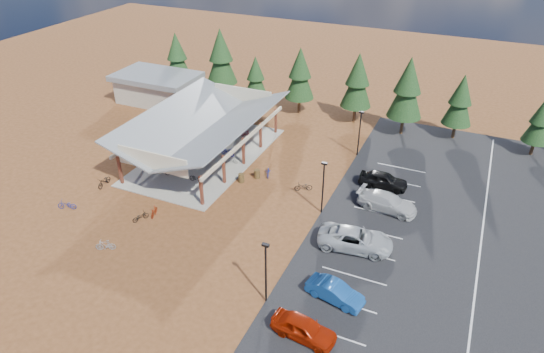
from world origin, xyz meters
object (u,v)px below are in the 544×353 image
object	(u,v)px
lamp_post_2	(360,130)
bike_2	(203,137)
car_3	(387,202)
car_1	(335,292)
bike_5	(232,159)
lamp_post_1	(323,184)
bike_11	(154,211)
bike_pavilion	(204,124)
car_0	(304,328)
bike_1	(186,158)
outbuilding	(158,87)
bike_7	(246,133)
bike_13	(105,245)
bike_4	(196,179)
bike_16	(303,187)
trash_bin_0	(241,178)
car_4	(383,180)
bike_10	(67,205)
bike_0	(162,170)
bike_14	(268,172)
trash_bin_1	(257,174)
bike_12	(140,216)
bike_8	(104,181)
bike_6	(227,151)
lamp_post_0	(266,269)
bike_3	(214,125)
car_2	(355,239)

from	to	relation	value
lamp_post_2	bike_2	size ratio (longest dim) A/B	2.77
car_3	lamp_post_2	bearing A→B (deg)	36.35
car_1	bike_5	bearing A→B (deg)	59.01
lamp_post_1	bike_11	distance (m)	15.20
bike_pavilion	car_0	bearing A→B (deg)	-45.53
bike_1	bike_11	xyz separation A→B (m)	(2.71, -9.52, -0.11)
outbuilding	bike_7	size ratio (longest dim) A/B	6.61
bike_13	bike_4	bearing A→B (deg)	147.58
bike_5	bike_16	bearing A→B (deg)	-99.87
bike_pavilion	trash_bin_0	size ratio (longest dim) A/B	21.56
bike_2	car_0	world-z (taller)	car_0
bike_13	car_4	xyz separation A→B (m)	(18.24, 18.62, 0.34)
trash_bin_0	car_4	size ratio (longest dim) A/B	0.19
lamp_post_1	bike_16	size ratio (longest dim) A/B	2.96
bike_13	bike_10	bearing A→B (deg)	-140.47
bike_pavilion	bike_0	size ratio (longest dim) A/B	11.14
bike_1	car_1	xyz separation A→B (m)	(20.56, -12.83, 0.17)
bike_14	car_3	world-z (taller)	car_3
car_0	car_3	xyz separation A→B (m)	(1.71, 16.67, 0.04)
trash_bin_1	bike_12	bearing A→B (deg)	-119.95
bike_7	car_3	world-z (taller)	car_3
lamp_post_2	bike_1	xyz separation A→B (m)	(-16.17, -9.07, -2.41)
bike_2	car_4	size ratio (longest dim) A/B	0.40
bike_13	bike_14	bearing A→B (deg)	129.55
trash_bin_0	bike_12	size ratio (longest dim) A/B	0.58
bike_11	bike_14	size ratio (longest dim) A/B	0.89
bike_pavilion	bike_14	world-z (taller)	bike_pavilion
bike_8	bike_6	bearing A→B (deg)	46.03
outbuilding	lamp_post_0	world-z (taller)	lamp_post_0
bike_10	bike_11	distance (m)	8.22
trash_bin_0	car_1	xyz separation A→B (m)	(13.40, -11.62, 0.28)
bike_14	bike_16	size ratio (longest dim) A/B	0.98
outbuilding	trash_bin_1	xyz separation A→B (m)	(21.07, -12.91, -1.58)
bike_16	car_3	xyz separation A→B (m)	(8.06, 0.05, 0.37)
outbuilding	bike_0	xyz separation A→B (m)	(12.02, -16.32, -1.47)
bike_10	bike_4	bearing A→B (deg)	115.42
bike_10	bike_pavilion	bearing A→B (deg)	135.07
bike_3	bike_4	size ratio (longest dim) A/B	0.92
bike_7	bike_13	world-z (taller)	bike_7
car_2	car_0	bearing A→B (deg)	169.32
bike_11	car_3	distance (m)	20.94
bike_4	bike_8	xyz separation A→B (m)	(-7.98, -4.05, -0.04)
lamp_post_0	bike_16	bearing A→B (deg)	100.73
bike_4	bike_1	bearing A→B (deg)	55.29
trash_bin_1	bike_10	size ratio (longest dim) A/B	0.52
bike_7	bike_13	size ratio (longest dim) A/B	1.03
bike_0	bike_14	distance (m)	10.79
outbuilding	lamp_post_0	size ratio (longest dim) A/B	2.14
car_1	bike_13	bearing A→B (deg)	108.09
bike_0	bike_4	bearing A→B (deg)	-89.35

